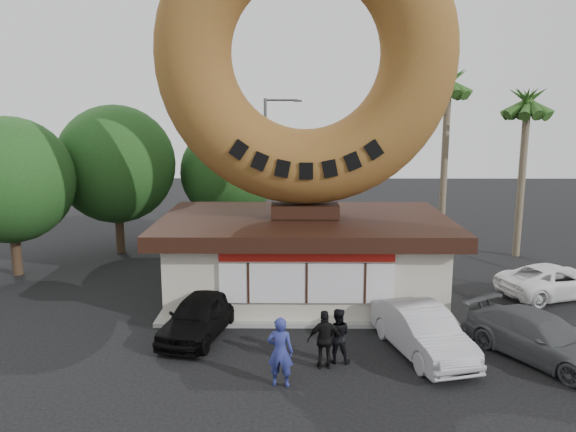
# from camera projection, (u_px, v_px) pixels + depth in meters

# --- Properties ---
(ground) EXTENTS (90.00, 90.00, 0.00)m
(ground) POSITION_uv_depth(u_px,v_px,m) (309.00, 364.00, 16.63)
(ground) COLOR black
(ground) RESTS_ON ground
(donut_shop) EXTENTS (11.20, 7.20, 3.80)m
(donut_shop) POSITION_uv_depth(u_px,v_px,m) (305.00, 254.00, 22.18)
(donut_shop) COLOR beige
(donut_shop) RESTS_ON ground
(giant_donut) EXTENTS (11.26, 2.87, 11.26)m
(giant_donut) POSITION_uv_depth(u_px,v_px,m) (306.00, 54.00, 20.75)
(giant_donut) COLOR brown
(giant_donut) RESTS_ON donut_shop
(tree_west) EXTENTS (6.00, 6.00, 7.65)m
(tree_west) POSITION_uv_depth(u_px,v_px,m) (116.00, 164.00, 28.60)
(tree_west) COLOR #473321
(tree_west) RESTS_ON ground
(tree_mid) EXTENTS (5.20, 5.20, 6.63)m
(tree_mid) POSITION_uv_depth(u_px,v_px,m) (228.00, 172.00, 30.64)
(tree_mid) COLOR #473321
(tree_mid) RESTS_ON ground
(tree_far) EXTENTS (5.60, 5.60, 7.14)m
(tree_far) POSITION_uv_depth(u_px,v_px,m) (9.00, 180.00, 24.76)
(tree_far) COLOR #473321
(tree_far) RESTS_ON ground
(palm_near) EXTENTS (2.60, 2.60, 9.75)m
(palm_near) POSITION_uv_depth(u_px,v_px,m) (448.00, 89.00, 28.74)
(palm_near) COLOR #726651
(palm_near) RESTS_ON ground
(palm_far) EXTENTS (2.60, 2.60, 8.75)m
(palm_far) POSITION_uv_depth(u_px,v_px,m) (527.00, 108.00, 27.41)
(palm_far) COLOR #726651
(palm_far) RESTS_ON ground
(street_lamp) EXTENTS (2.11, 0.20, 8.00)m
(street_lamp) POSITION_uv_depth(u_px,v_px,m) (268.00, 162.00, 31.51)
(street_lamp) COLOR #59595E
(street_lamp) RESTS_ON ground
(person_left) EXTENTS (0.78, 0.58, 1.96)m
(person_left) POSITION_uv_depth(u_px,v_px,m) (280.00, 352.00, 15.15)
(person_left) COLOR navy
(person_left) RESTS_ON ground
(person_center) EXTENTS (0.86, 0.70, 1.66)m
(person_center) POSITION_uv_depth(u_px,v_px,m) (337.00, 335.00, 16.60)
(person_center) COLOR black
(person_center) RESTS_ON ground
(person_right) EXTENTS (1.06, 0.51, 1.75)m
(person_right) POSITION_uv_depth(u_px,v_px,m) (325.00, 340.00, 16.20)
(person_right) COLOR black
(person_right) RESTS_ON ground
(car_black) EXTENTS (2.57, 4.39, 1.40)m
(car_black) POSITION_uv_depth(u_px,v_px,m) (199.00, 316.00, 18.54)
(car_black) COLOR black
(car_black) RESTS_ON ground
(car_silver) EXTENTS (2.68, 4.73, 1.47)m
(car_silver) POSITION_uv_depth(u_px,v_px,m) (422.00, 331.00, 17.17)
(car_silver) COLOR #A8A7AC
(car_silver) RESTS_ON ground
(car_grey) EXTENTS (4.15, 5.04, 1.37)m
(car_grey) POSITION_uv_depth(u_px,v_px,m) (541.00, 337.00, 16.82)
(car_grey) COLOR #545759
(car_grey) RESTS_ON ground
(car_white) EXTENTS (5.12, 3.49, 1.30)m
(car_white) POSITION_uv_depth(u_px,v_px,m) (556.00, 281.00, 22.47)
(car_white) COLOR white
(car_white) RESTS_ON ground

